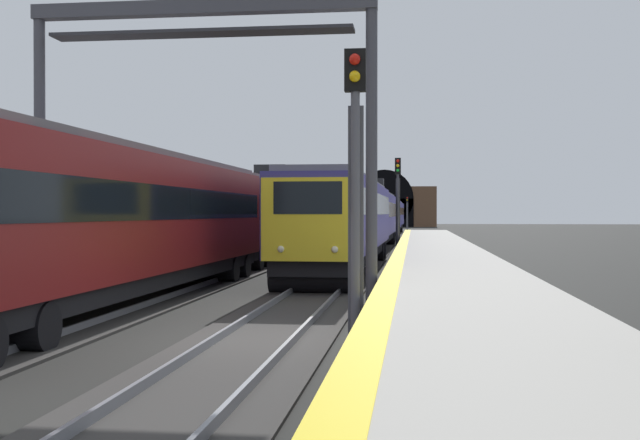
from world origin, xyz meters
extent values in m
plane|color=black|center=(0.00, 0.00, 0.00)|extent=(320.00, 320.00, 0.00)
cube|color=#ADA89E|center=(0.00, -3.94, 0.46)|extent=(112.00, 3.70, 0.91)
cube|color=yellow|center=(0.00, -2.34, 0.92)|extent=(112.00, 0.50, 0.01)
cube|color=#383533|center=(0.00, 0.00, 0.03)|extent=(160.00, 2.82, 0.06)
cube|color=gray|center=(0.00, 0.72, 0.14)|extent=(160.00, 0.07, 0.15)
cube|color=gray|center=(0.00, -0.72, 0.14)|extent=(160.00, 0.07, 0.15)
cube|color=#383533|center=(0.00, 4.58, 0.03)|extent=(160.00, 3.01, 0.06)
cube|color=gray|center=(0.00, 3.86, 0.14)|extent=(160.00, 0.07, 0.15)
cube|color=navy|center=(17.55, 0.00, 2.35)|extent=(19.62, 3.09, 2.61)
cube|color=black|center=(17.55, 0.00, 2.81)|extent=(18.84, 3.11, 0.87)
cube|color=slate|center=(17.55, 0.00, 3.76)|extent=(19.03, 2.66, 0.20)
cube|color=black|center=(17.55, 0.00, 0.85)|extent=(19.22, 2.74, 0.55)
cylinder|color=black|center=(8.77, 0.11, 0.50)|extent=(1.03, 2.63, 1.00)
cylinder|color=black|center=(10.57, 0.09, 0.50)|extent=(1.03, 2.63, 1.00)
cylinder|color=black|center=(24.53, -0.09, 0.50)|extent=(1.03, 2.63, 1.00)
cylinder|color=black|center=(26.33, -0.11, 0.50)|extent=(1.03, 2.63, 1.00)
cube|color=yellow|center=(7.72, 0.13, 2.25)|extent=(0.15, 2.73, 2.41)
cube|color=black|center=(7.67, 0.13, 2.87)|extent=(0.07, 1.99, 0.94)
sphere|color=#F2EACC|center=(7.65, -0.65, 1.40)|extent=(0.20, 0.20, 0.20)
sphere|color=#F2EACC|center=(7.67, 0.91, 1.40)|extent=(0.20, 0.20, 0.20)
cube|color=navy|center=(37.74, 0.00, 2.35)|extent=(19.62, 3.09, 2.61)
cube|color=black|center=(37.74, 0.00, 2.66)|extent=(18.84, 3.11, 0.94)
cube|color=slate|center=(37.74, 0.00, 3.76)|extent=(19.03, 2.66, 0.20)
cube|color=black|center=(37.74, 0.00, 0.85)|extent=(19.22, 2.74, 0.55)
cylinder|color=black|center=(29.14, 0.11, 0.50)|extent=(1.03, 2.63, 1.00)
cylinder|color=black|center=(30.94, 0.09, 0.50)|extent=(1.03, 2.63, 1.00)
cylinder|color=black|center=(44.54, -0.09, 0.50)|extent=(1.03, 2.63, 1.00)
cylinder|color=black|center=(46.34, -0.11, 0.50)|extent=(1.03, 2.63, 1.00)
cube|color=navy|center=(57.92, 0.00, 2.35)|extent=(19.62, 3.09, 2.61)
cube|color=black|center=(57.92, 0.00, 2.63)|extent=(18.84, 3.11, 0.77)
cube|color=slate|center=(57.92, 0.00, 3.76)|extent=(19.03, 2.66, 0.20)
cube|color=black|center=(57.92, 0.00, 0.85)|extent=(19.22, 2.74, 0.55)
cylinder|color=black|center=(49.34, 0.11, 0.50)|extent=(1.03, 2.63, 1.00)
cylinder|color=black|center=(51.14, 0.09, 0.50)|extent=(1.03, 2.63, 1.00)
cylinder|color=black|center=(64.71, -0.09, 0.50)|extent=(1.03, 2.63, 1.00)
cylinder|color=black|center=(66.51, -0.11, 0.50)|extent=(1.03, 2.63, 1.00)
cube|color=navy|center=(78.11, 0.00, 2.35)|extent=(19.62, 3.09, 2.61)
cube|color=black|center=(78.11, 0.00, 2.67)|extent=(18.84, 3.11, 0.83)
cube|color=slate|center=(78.11, 0.00, 3.76)|extent=(19.03, 2.66, 0.20)
cube|color=black|center=(78.11, 0.00, 0.85)|extent=(19.22, 2.74, 0.55)
cylinder|color=black|center=(69.72, 0.11, 0.50)|extent=(1.03, 2.63, 1.00)
cylinder|color=black|center=(71.52, 0.08, 0.50)|extent=(1.03, 2.63, 1.00)
cylinder|color=black|center=(84.70, -0.08, 0.50)|extent=(1.03, 2.63, 1.00)
cylinder|color=black|center=(86.50, -0.11, 0.50)|extent=(1.03, 2.63, 1.00)
cube|color=black|center=(37.74, 0.00, 4.31)|extent=(1.32, 1.72, 0.90)
cube|color=maroon|center=(5.35, 4.58, 2.40)|extent=(19.88, 2.98, 2.93)
cube|color=black|center=(5.35, 4.58, 2.69)|extent=(19.09, 3.00, 0.85)
cube|color=slate|center=(5.35, 4.58, 3.97)|extent=(19.28, 2.56, 0.20)
cube|color=black|center=(5.35, 4.58, 0.76)|extent=(19.48, 2.64, 0.50)
cylinder|color=black|center=(12.13, 4.50, 0.45)|extent=(0.92, 2.55, 0.89)
cylinder|color=black|center=(13.93, 4.48, 0.45)|extent=(0.92, 2.55, 0.89)
cube|color=maroon|center=(25.91, 4.58, 2.40)|extent=(19.88, 2.98, 2.93)
cube|color=black|center=(25.91, 4.58, 2.67)|extent=(19.09, 3.00, 1.04)
cube|color=slate|center=(25.91, 4.58, 3.97)|extent=(19.28, 2.56, 0.20)
cube|color=black|center=(25.91, 4.58, 0.76)|extent=(19.48, 2.64, 0.50)
cylinder|color=black|center=(17.42, 4.67, 0.45)|extent=(0.92, 2.55, 0.89)
cylinder|color=black|center=(19.22, 4.65, 0.45)|extent=(0.92, 2.55, 0.89)
cylinder|color=black|center=(32.59, 4.50, 0.45)|extent=(0.92, 2.55, 0.89)
cylinder|color=black|center=(34.39, 4.48, 0.45)|extent=(0.92, 2.55, 0.89)
cube|color=maroon|center=(46.46, 4.58, 2.40)|extent=(19.88, 2.98, 2.93)
cube|color=black|center=(46.46, 4.58, 2.75)|extent=(19.09, 3.00, 1.04)
cube|color=slate|center=(46.46, 4.58, 3.97)|extent=(19.28, 2.56, 0.20)
cube|color=black|center=(46.46, 4.58, 0.76)|extent=(19.48, 2.64, 0.50)
cylinder|color=black|center=(37.99, 4.67, 0.45)|extent=(0.92, 2.55, 0.89)
cylinder|color=black|center=(39.79, 4.65, 0.45)|extent=(0.92, 2.55, 0.89)
cylinder|color=black|center=(53.14, 4.50, 0.45)|extent=(0.92, 2.55, 0.89)
cylinder|color=black|center=(54.94, 4.48, 0.45)|extent=(0.92, 2.55, 0.89)
cube|color=black|center=(25.91, 4.58, 4.52)|extent=(1.32, 1.67, 0.90)
cylinder|color=#4C4C54|center=(-0.50, -1.86, 2.30)|extent=(0.16, 0.16, 4.59)
cube|color=black|center=(-0.50, -1.86, 4.97)|extent=(0.20, 0.38, 0.75)
cube|color=#4C4C54|center=(-0.36, -1.86, 2.30)|extent=(0.04, 0.28, 4.13)
sphere|color=red|center=(-0.63, -1.86, 5.14)|extent=(0.20, 0.20, 0.20)
sphere|color=yellow|center=(-0.63, -1.86, 4.84)|extent=(0.20, 0.20, 0.20)
cylinder|color=#38383D|center=(35.26, -1.86, 2.45)|extent=(0.16, 0.16, 4.91)
cube|color=black|center=(35.26, -1.86, 5.43)|extent=(0.20, 0.38, 1.05)
cube|color=#38383D|center=(35.40, -1.86, 2.45)|extent=(0.04, 0.28, 4.42)
sphere|color=red|center=(35.13, -1.86, 5.76)|extent=(0.20, 0.20, 0.20)
sphere|color=yellow|center=(35.13, -1.86, 5.46)|extent=(0.20, 0.20, 0.20)
sphere|color=green|center=(35.13, -1.86, 5.16)|extent=(0.20, 0.20, 0.20)
cylinder|color=#4C4C54|center=(100.83, -1.86, 2.06)|extent=(0.16, 0.16, 4.13)
cube|color=black|center=(100.83, -1.86, 4.50)|extent=(0.20, 0.38, 0.75)
cube|color=#4C4C54|center=(100.97, -1.86, 2.06)|extent=(0.04, 0.28, 3.72)
sphere|color=red|center=(100.70, -1.86, 4.68)|extent=(0.20, 0.20, 0.20)
sphere|color=yellow|center=(100.70, -1.86, 4.38)|extent=(0.20, 0.20, 0.20)
cylinder|color=#3F3F47|center=(4.24, 6.47, 3.65)|extent=(0.28, 0.28, 7.30)
cylinder|color=#3F3F47|center=(4.24, -1.89, 3.65)|extent=(0.28, 0.28, 7.30)
cube|color=#3F3F47|center=(4.24, 2.29, 7.47)|extent=(0.36, 8.63, 0.35)
cube|color=#2D2D33|center=(4.24, 2.29, 6.85)|extent=(0.70, 7.52, 0.08)
cube|color=brown|center=(122.62, 2.29, 3.56)|extent=(2.69, 18.16, 7.11)
cube|color=black|center=(121.23, 2.29, 2.49)|extent=(0.12, 10.17, 4.98)
cylinder|color=black|center=(121.23, 2.29, 4.98)|extent=(0.12, 10.17, 10.17)
camera|label=1|loc=(-14.16, -2.90, 2.44)|focal=43.27mm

